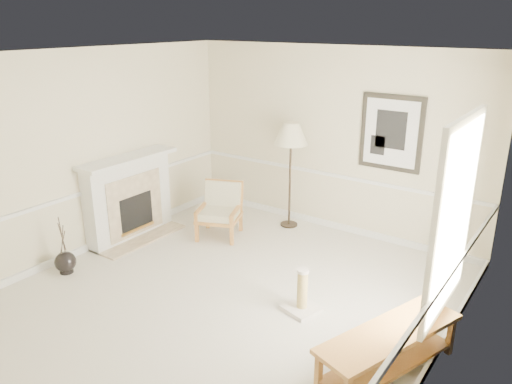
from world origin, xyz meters
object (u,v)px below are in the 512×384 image
armchair (221,207)px  bench (389,345)px  floor_vase (66,262)px  floor_lamp (291,137)px  scratching_post (302,298)px

armchair → bench: 3.78m
floor_vase → bench: bearing=7.6°
bench → armchair: bearing=154.2°
floor_lamp → scratching_post: bearing=-55.0°
armchair → floor_lamp: bearing=29.6°
floor_vase → armchair: (0.90, 2.22, 0.30)m
armchair → floor_lamp: size_ratio=0.50×
floor_vase → floor_lamp: bearing=62.9°
armchair → scratching_post: 2.50m
floor_lamp → bench: size_ratio=1.03×
armchair → bench: (3.40, -1.64, -0.14)m
floor_vase → scratching_post: floor_vase is taller
bench → floor_lamp: bearing=136.5°
floor_lamp → armchair: bearing=-127.7°
floor_vase → bench: (4.30, 0.58, 0.16)m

